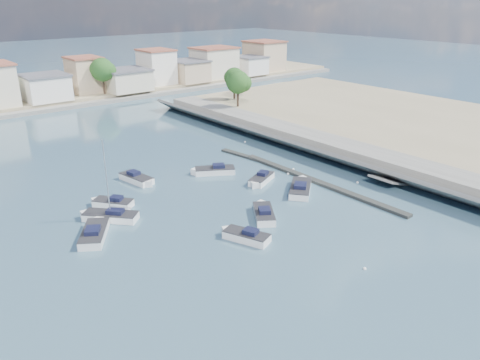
# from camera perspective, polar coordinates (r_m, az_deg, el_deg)

# --- Properties ---
(ground) EXTENTS (400.00, 400.00, 0.00)m
(ground) POSITION_cam_1_polar(r_m,az_deg,el_deg) (77.84, -10.99, 4.77)
(ground) COLOR #2F4B5F
(ground) RESTS_ON ground
(seawall_walkway) EXTENTS (5.00, 90.00, 1.80)m
(seawall_walkway) POSITION_cam_1_polar(r_m,az_deg,el_deg) (69.63, 13.89, 3.30)
(seawall_walkway) COLOR slate
(seawall_walkway) RESTS_ON ground
(seawall_embankment) EXTENTS (49.65, 90.00, 2.90)m
(seawall_embankment) POSITION_cam_1_polar(r_m,az_deg,el_deg) (87.43, 22.52, 5.94)
(seawall_embankment) COLOR slate
(seawall_embankment) RESTS_ON ground
(breakwater) EXTENTS (2.00, 31.02, 0.35)m
(breakwater) POSITION_cam_1_polar(r_m,az_deg,el_deg) (61.17, 7.48, 0.48)
(breakwater) COLOR black
(breakwater) RESTS_ON ground
(far_shore_land) EXTENTS (160.00, 40.00, 1.40)m
(far_shore_land) POSITION_cam_1_polar(r_m,az_deg,el_deg) (124.78, -23.00, 10.09)
(far_shore_land) COLOR gray
(far_shore_land) RESTS_ON ground
(far_shore_quay) EXTENTS (160.00, 2.50, 0.80)m
(far_shore_quay) POSITION_cam_1_polar(r_m,az_deg,el_deg) (105.26, -19.41, 8.54)
(far_shore_quay) COLOR slate
(far_shore_quay) RESTS_ON ground
(far_town) EXTENTS (113.01, 12.80, 8.35)m
(far_town) POSITION_cam_1_polar(r_m,az_deg,el_deg) (113.83, -15.71, 12.19)
(far_town) COLOR beige
(far_town) RESTS_ON far_shore_land
(shore_trees) EXTENTS (74.56, 38.32, 7.92)m
(shore_trees) POSITION_cam_1_polar(r_m,az_deg,el_deg) (104.74, -14.91, 12.23)
(shore_trees) COLOR #38281E
(shore_trees) RESTS_ON ground
(motorboat_a) EXTENTS (3.30, 5.03, 1.48)m
(motorboat_a) POSITION_cam_1_polar(r_m,az_deg,el_deg) (45.42, 0.53, -6.85)
(motorboat_a) COLOR white
(motorboat_a) RESTS_ON ground
(motorboat_b) EXTENTS (4.33, 4.99, 1.48)m
(motorboat_b) POSITION_cam_1_polar(r_m,az_deg,el_deg) (50.02, 2.89, -4.06)
(motorboat_b) COLOR white
(motorboat_b) RESTS_ON ground
(motorboat_c) EXTENTS (5.46, 4.42, 1.48)m
(motorboat_c) POSITION_cam_1_polar(r_m,az_deg,el_deg) (61.95, -3.33, 1.12)
(motorboat_c) COLOR white
(motorboat_c) RESTS_ON ground
(motorboat_d) EXTENTS (4.82, 3.39, 1.48)m
(motorboat_d) POSITION_cam_1_polar(r_m,az_deg,el_deg) (58.90, 2.54, 0.02)
(motorboat_d) COLOR white
(motorboat_d) RESTS_ON ground
(motorboat_e) EXTENTS (4.78, 5.70, 1.48)m
(motorboat_e) POSITION_cam_1_polar(r_m,az_deg,el_deg) (48.21, -17.27, -6.13)
(motorboat_e) COLOR white
(motorboat_e) RESTS_ON ground
(motorboat_f) EXTENTS (4.01, 4.50, 1.48)m
(motorboat_f) POSITION_cam_1_polar(r_m,az_deg,el_deg) (54.22, -15.42, -2.75)
(motorboat_f) COLOR white
(motorboat_f) RESTS_ON ground
(motorboat_g) EXTENTS (2.68, 5.57, 1.48)m
(motorboat_g) POSITION_cam_1_polar(r_m,az_deg,el_deg) (60.44, -12.36, 0.10)
(motorboat_g) COLOR white
(motorboat_g) RESTS_ON ground
(motorboat_h) EXTENTS (5.93, 5.41, 1.48)m
(motorboat_h) POSITION_cam_1_polar(r_m,az_deg,el_deg) (56.88, 7.41, -0.95)
(motorboat_h) COLOR white
(motorboat_h) RESTS_ON ground
(sailboat) EXTENTS (5.20, 5.48, 9.00)m
(sailboat) POSITION_cam_1_polar(r_m,az_deg,el_deg) (51.15, -15.76, -4.26)
(sailboat) COLOR white
(sailboat) RESTS_ON ground
(mooring_buoys) EXTENTS (16.58, 35.50, 0.32)m
(mooring_buoys) POSITION_cam_1_polar(r_m,az_deg,el_deg) (60.50, 5.88, 0.19)
(mooring_buoys) COLOR white
(mooring_buoys) RESTS_ON ground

